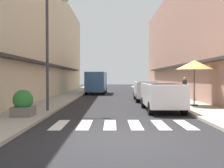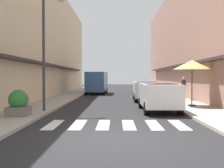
{
  "view_description": "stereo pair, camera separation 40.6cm",
  "coord_description": "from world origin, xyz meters",
  "px_view_note": "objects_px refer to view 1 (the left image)",
  "views": [
    {
      "loc": [
        -0.4,
        -7.89,
        1.8
      ],
      "look_at": [
        -0.32,
        12.96,
        1.28
      ],
      "focal_mm": 43.71,
      "sensor_mm": 36.0,
      "label": 1
    },
    {
      "loc": [
        0.01,
        -7.89,
        1.8
      ],
      "look_at": [
        -0.32,
        12.96,
        1.28
      ],
      "focal_mm": 43.71,
      "sensor_mm": 36.0,
      "label": 2
    }
  ],
  "objects_px": {
    "delivery_van": "(95,81)",
    "cafe_umbrella": "(193,65)",
    "parked_car_mid": "(146,89)",
    "street_lamp": "(50,41)",
    "parked_car_near": "(161,94)",
    "planter_corner": "(22,104)",
    "pedestrian_walking_near": "(183,88)"
  },
  "relations": [
    {
      "from": "parked_car_near",
      "to": "street_lamp",
      "type": "distance_m",
      "value": 6.35
    },
    {
      "from": "parked_car_near",
      "to": "street_lamp",
      "type": "xyz_separation_m",
      "value": [
        -5.7,
        -0.65,
        2.71
      ]
    },
    {
      "from": "cafe_umbrella",
      "to": "planter_corner",
      "type": "distance_m",
      "value": 9.92
    },
    {
      "from": "parked_car_mid",
      "to": "pedestrian_walking_near",
      "type": "distance_m",
      "value": 2.8
    },
    {
      "from": "pedestrian_walking_near",
      "to": "delivery_van",
      "type": "bearing_deg",
      "value": 87.32
    },
    {
      "from": "delivery_van",
      "to": "parked_car_mid",
      "type": "bearing_deg",
      "value": -64.24
    },
    {
      "from": "street_lamp",
      "to": "pedestrian_walking_near",
      "type": "relative_size",
      "value": 3.43
    },
    {
      "from": "parked_car_mid",
      "to": "street_lamp",
      "type": "height_order",
      "value": "street_lamp"
    },
    {
      "from": "street_lamp",
      "to": "planter_corner",
      "type": "relative_size",
      "value": 5.09
    },
    {
      "from": "parked_car_mid",
      "to": "parked_car_near",
      "type": "bearing_deg",
      "value": -90.0
    },
    {
      "from": "parked_car_near",
      "to": "street_lamp",
      "type": "height_order",
      "value": "street_lamp"
    },
    {
      "from": "parked_car_mid",
      "to": "pedestrian_walking_near",
      "type": "relative_size",
      "value": 2.49
    },
    {
      "from": "street_lamp",
      "to": "pedestrian_walking_near",
      "type": "distance_m",
      "value": 11.0
    },
    {
      "from": "parked_car_near",
      "to": "planter_corner",
      "type": "xyz_separation_m",
      "value": [
        -6.48,
        -2.59,
        -0.26
      ]
    },
    {
      "from": "delivery_van",
      "to": "cafe_umbrella",
      "type": "xyz_separation_m",
      "value": [
        6.55,
        -13.43,
        1.12
      ]
    },
    {
      "from": "street_lamp",
      "to": "delivery_van",
      "type": "bearing_deg",
      "value": 84.98
    },
    {
      "from": "parked_car_mid",
      "to": "pedestrian_walking_near",
      "type": "height_order",
      "value": "pedestrian_walking_near"
    },
    {
      "from": "street_lamp",
      "to": "cafe_umbrella",
      "type": "xyz_separation_m",
      "value": [
        7.94,
        2.41,
        -1.11
      ]
    },
    {
      "from": "delivery_van",
      "to": "cafe_umbrella",
      "type": "distance_m",
      "value": 14.99
    },
    {
      "from": "parked_car_near",
      "to": "parked_car_mid",
      "type": "height_order",
      "value": "same"
    },
    {
      "from": "parked_car_near",
      "to": "cafe_umbrella",
      "type": "xyz_separation_m",
      "value": [
        2.24,
        1.76,
        1.6
      ]
    },
    {
      "from": "parked_car_mid",
      "to": "planter_corner",
      "type": "height_order",
      "value": "parked_car_mid"
    },
    {
      "from": "parked_car_mid",
      "to": "cafe_umbrella",
      "type": "bearing_deg",
      "value": -63.57
    },
    {
      "from": "street_lamp",
      "to": "cafe_umbrella",
      "type": "relative_size",
      "value": 2.16
    },
    {
      "from": "parked_car_mid",
      "to": "cafe_umbrella",
      "type": "height_order",
      "value": "cafe_umbrella"
    },
    {
      "from": "pedestrian_walking_near",
      "to": "cafe_umbrella",
      "type": "bearing_deg",
      "value": -137.16
    },
    {
      "from": "delivery_van",
      "to": "cafe_umbrella",
      "type": "relative_size",
      "value": 2.03
    },
    {
      "from": "parked_car_near",
      "to": "pedestrian_walking_near",
      "type": "relative_size",
      "value": 2.6
    },
    {
      "from": "cafe_umbrella",
      "to": "parked_car_mid",
      "type": "bearing_deg",
      "value": 116.43
    },
    {
      "from": "parked_car_near",
      "to": "parked_car_mid",
      "type": "relative_size",
      "value": 1.04
    },
    {
      "from": "parked_car_near",
      "to": "cafe_umbrella",
      "type": "height_order",
      "value": "cafe_umbrella"
    },
    {
      "from": "street_lamp",
      "to": "cafe_umbrella",
      "type": "bearing_deg",
      "value": 16.88
    }
  ]
}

